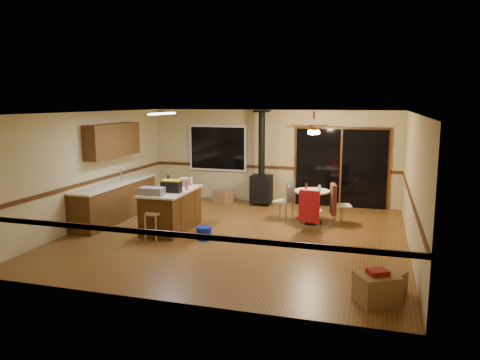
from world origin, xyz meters
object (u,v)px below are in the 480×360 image
at_px(wood_stove, 261,179).
at_px(dining_table, 312,201).
at_px(toolbox_grey, 152,191).
at_px(chair_right, 334,199).
at_px(bar_stool, 153,226).
at_px(blue_bucket, 204,233).
at_px(box_corner_b, 390,282).
at_px(box_under_window, 223,196).
at_px(chair_left, 287,196).
at_px(box_corner_a, 377,289).
at_px(toolbox_black, 171,187).
at_px(kitchen_island, 171,210).
at_px(chair_near, 310,206).

height_order(wood_stove, dining_table, wood_stove).
relative_size(toolbox_grey, chair_right, 0.71).
relative_size(bar_stool, chair_right, 0.82).
bearing_deg(blue_bucket, box_corner_b, -25.69).
bearing_deg(toolbox_grey, blue_bucket, 4.79).
bearing_deg(wood_stove, chair_right, -36.15).
xyz_separation_m(wood_stove, chair_right, (2.12, -1.55, -0.13)).
distance_m(wood_stove, box_under_window, 1.24).
height_order(toolbox_grey, bar_stool, toolbox_grey).
bearing_deg(bar_stool, chair_right, 33.68).
height_order(toolbox_grey, chair_right, toolbox_grey).
xyz_separation_m(chair_left, box_corner_a, (2.11, -4.26, -0.38)).
xyz_separation_m(toolbox_black, box_under_window, (0.08, 3.23, -0.83)).
distance_m(kitchen_island, box_corner_b, 5.12).
distance_m(dining_table, chair_left, 0.61).
bearing_deg(chair_near, bar_stool, -154.82).
bearing_deg(chair_right, box_corner_a, -76.73).
height_order(bar_stool, box_corner_b, bar_stool).
distance_m(toolbox_grey, box_corner_b, 5.11).
bearing_deg(blue_bucket, box_under_window, 102.24).
relative_size(dining_table, box_corner_b, 2.05).
height_order(bar_stool, box_corner_a, bar_stool).
distance_m(kitchen_island, toolbox_grey, 0.79).
bearing_deg(bar_stool, box_corner_b, -17.14).
xyz_separation_m(bar_stool, chair_left, (2.34, 2.37, 0.30)).
relative_size(box_under_window, box_corner_a, 0.83).
relative_size(wood_stove, box_under_window, 5.52).
bearing_deg(dining_table, wood_stove, 135.74).
bearing_deg(dining_table, bar_stool, -141.98).
relative_size(bar_stool, chair_left, 1.12).
distance_m(wood_stove, bar_stool, 4.11).
distance_m(toolbox_grey, toolbox_black, 0.47).
distance_m(chair_left, chair_right, 1.12).
bearing_deg(blue_bucket, bar_stool, -161.84).
relative_size(kitchen_island, toolbox_black, 3.98).
height_order(wood_stove, chair_near, wood_stove).
xyz_separation_m(chair_left, chair_right, (1.12, -0.07, 0.01)).
xyz_separation_m(bar_stool, chair_near, (3.01, 1.42, 0.31)).
bearing_deg(chair_near, blue_bucket, -151.64).
relative_size(kitchen_island, dining_table, 2.03).
distance_m(box_under_window, box_corner_a, 7.11).
bearing_deg(box_corner_a, bar_stool, 157.03).
height_order(wood_stove, toolbox_black, wood_stove).
bearing_deg(toolbox_black, chair_near, 15.69).
bearing_deg(box_under_window, wood_stove, 0.89).
relative_size(wood_stove, blue_bucket, 7.99).
distance_m(chair_right, box_corner_b, 3.94).
relative_size(wood_stove, dining_table, 3.05).
distance_m(bar_stool, chair_right, 4.17).
relative_size(toolbox_black, chair_left, 0.82).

